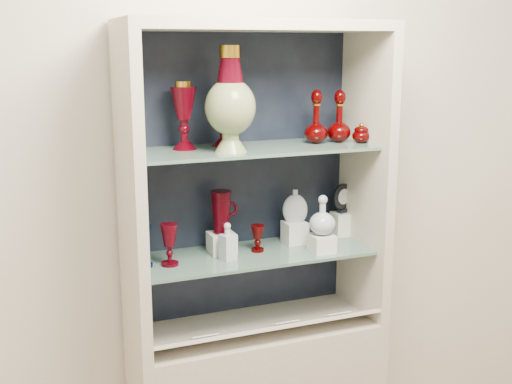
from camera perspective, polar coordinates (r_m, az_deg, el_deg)
name	(u,v)px	position (r m, az deg, el deg)	size (l,w,h in m)	color
wall_back	(237,157)	(2.64, -1.74, 3.10)	(3.50, 0.02, 2.80)	beige
cabinet_back_panel	(239,176)	(2.63, -1.51, 1.39)	(0.98, 0.02, 1.15)	black
cabinet_side_left	(131,196)	(2.33, -11.08, -0.36)	(0.04, 0.40, 1.15)	#BFB5A3
cabinet_side_right	(365,177)	(2.66, 9.66, 1.36)	(0.04, 0.40, 1.15)	#BFB5A3
cabinet_top_cap	(256,25)	(2.40, 0.00, 14.60)	(1.00, 0.40, 0.04)	#BFB5A3
shelf_lower	(254,254)	(2.55, -0.17, -5.53)	(0.92, 0.34, 0.01)	slate
shelf_upper	(254,149)	(2.45, -0.17, 3.84)	(0.92, 0.34, 0.01)	slate
label_ledge	(266,329)	(2.53, 0.93, -12.08)	(0.92, 0.18, 0.01)	#BFB5A3
label_card_0	(204,336)	(2.45, -4.68, -12.63)	(0.10, 0.07, 0.00)	white
label_card_1	(336,314)	(2.65, 7.15, -10.68)	(0.10, 0.07, 0.00)	white
label_card_2	(285,322)	(2.55, 2.56, -11.50)	(0.10, 0.07, 0.00)	white
pedestal_lamp_left	(184,116)	(2.40, -6.43, 6.77)	(0.10, 0.10, 0.25)	#3F0009
pedestal_lamp_right	(223,114)	(2.47, -2.94, 6.91)	(0.09, 0.09, 0.24)	#3F0009
enamel_urn	(230,99)	(2.32, -2.29, 8.22)	(0.18, 0.18, 0.38)	#063F0C
ruby_decanter_a	(316,114)	(2.55, 5.39, 6.96)	(0.09, 0.09, 0.24)	#400000
ruby_decanter_b	(339,115)	(2.59, 7.43, 6.84)	(0.09, 0.09, 0.22)	#400000
lidded_bowl	(361,133)	(2.59, 9.34, 5.22)	(0.07, 0.07, 0.08)	#400000
cobalt_goblet	(143,246)	(2.40, -10.00, -4.78)	(0.07, 0.07, 0.16)	#02113D
ruby_goblet_tall	(169,245)	(2.40, -7.71, -4.66)	(0.07, 0.07, 0.16)	#3F0009
ruby_goblet_small	(258,238)	(2.54, 0.14, -4.14)	(0.05, 0.05, 0.11)	#400000
riser_ruby_pitcher	(222,243)	(2.54, -3.07, -4.52)	(0.10, 0.10, 0.08)	silver
ruby_pitcher	(221,212)	(2.50, -3.11, -1.79)	(0.13, 0.08, 0.17)	#3F0009
clear_square_bottle	(228,241)	(2.44, -2.55, -4.40)	(0.05, 0.05, 0.15)	#ADB7C7
riser_flat_flask	(295,232)	(2.66, 3.46, -3.60)	(0.09, 0.09, 0.09)	silver
flat_flask	(295,205)	(2.63, 3.49, -1.18)	(0.10, 0.04, 0.14)	#ADB9C1
riser_clear_round_decanter	(322,243)	(2.56, 5.87, -4.55)	(0.09, 0.09, 0.07)	silver
clear_round_decanter	(322,216)	(2.53, 5.93, -2.14)	(0.10, 0.10, 0.15)	#ADB7C7
riser_cameo_medallion	(342,224)	(2.79, 7.64, -2.81)	(0.08, 0.08, 0.10)	silver
cameo_medallion	(343,198)	(2.76, 7.71, -0.51)	(0.11, 0.04, 0.13)	black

